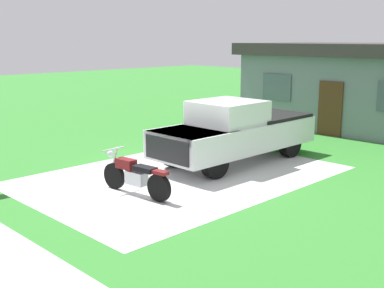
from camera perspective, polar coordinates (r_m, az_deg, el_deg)
ground_plane at (r=13.60m, az=-1.13°, el=-3.67°), size 80.00×80.00×0.00m
driveway_pad at (r=13.60m, az=-1.13°, el=-3.66°), size 5.88×8.42×0.01m
motorcycle at (r=11.93m, az=-6.59°, el=-3.66°), size 2.21×0.70×1.09m
pickup_truck at (r=15.05m, az=5.21°, el=1.55°), size 2.02×5.64×1.90m
neighbor_house at (r=21.82m, az=19.12°, el=6.44°), size 9.60×5.60×3.50m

